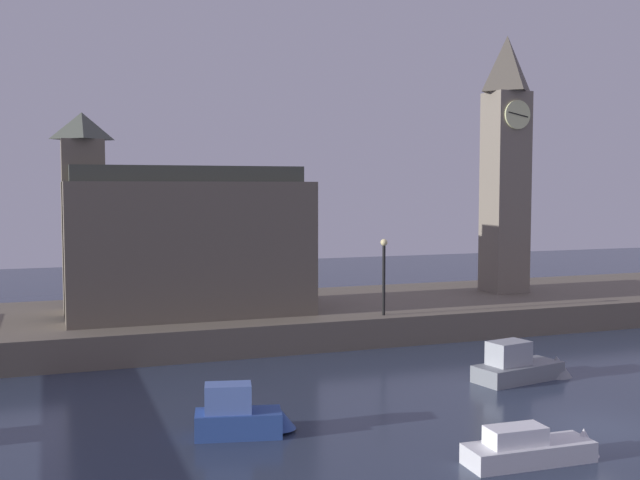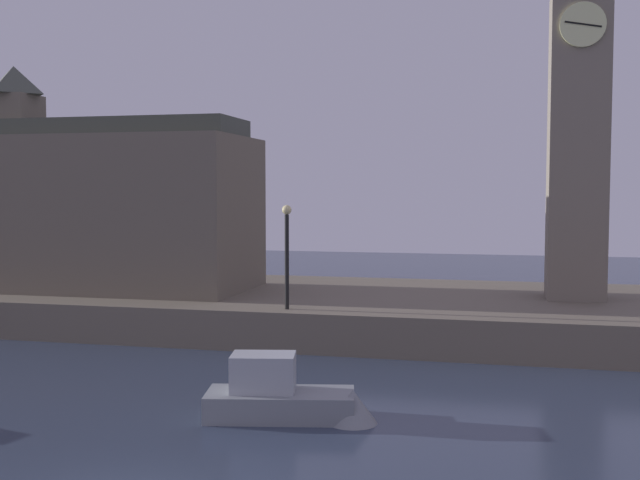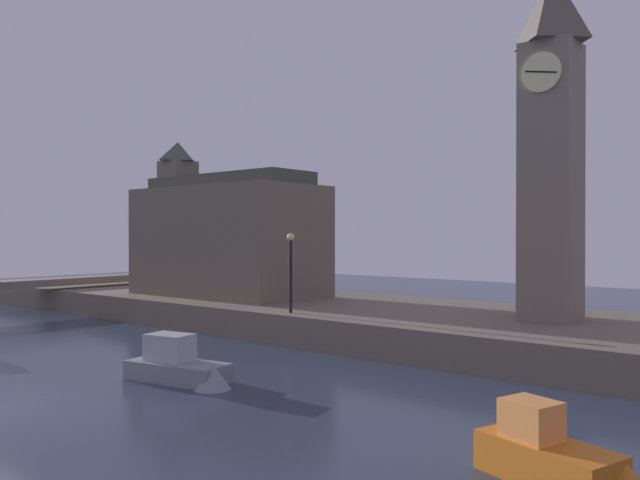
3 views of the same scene
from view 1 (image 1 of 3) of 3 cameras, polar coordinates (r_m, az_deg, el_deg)
The scene contains 8 objects.
ground_plane at distance 27.77m, azimuth 20.07°, elevation -13.13°, with size 120.00×120.00×0.00m, color #2D384C.
far_embankment at distance 44.40m, azimuth 3.26°, elevation -5.49°, with size 70.00×12.00×1.50m, color #6B6051.
clock_tower at distance 48.90m, azimuth 13.72°, elevation 5.81°, with size 2.53×2.56×15.84m.
parliament_hall at distance 40.18m, azimuth -10.44°, elevation -0.07°, with size 12.34×6.49×10.23m.
streetlamp at distance 38.99m, azimuth 4.80°, elevation -2.08°, with size 0.36×0.36×3.92m.
boat_ferry_white at distance 24.11m, azimuth 16.18°, elevation -14.71°, with size 4.48×1.36×1.29m.
boat_cruiser_grey at distance 33.45m, azimuth 15.13°, elevation -9.13°, with size 4.82×2.30×1.77m.
boat_tour_blue at distance 25.48m, azimuth -5.77°, elevation -13.00°, with size 3.54×1.80×1.74m.
Camera 1 is at (-17.16, -20.29, 8.07)m, focal length 42.76 mm.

